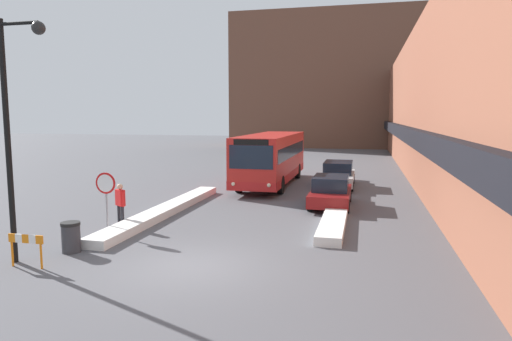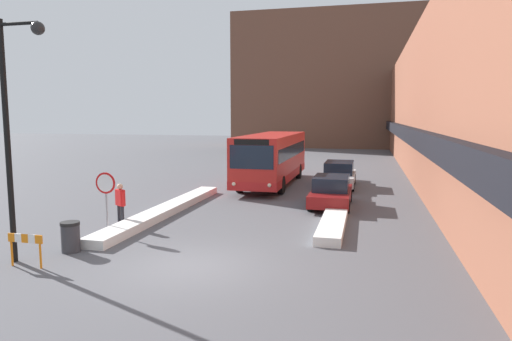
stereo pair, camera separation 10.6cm
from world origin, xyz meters
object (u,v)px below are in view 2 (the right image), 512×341
object	(u,v)px
stop_sign	(106,190)
pedestrian	(120,201)
city_bus	(272,158)
parked_car_middle	(339,174)
construction_barricade	(25,244)
street_lamp	(14,116)
trash_bin	(71,237)
parked_car_front	(331,191)

from	to	relation	value
stop_sign	pedestrian	size ratio (longest dim) A/B	1.35
stop_sign	pedestrian	xyz separation A→B (m)	(-0.09, 1.11, -0.62)
stop_sign	pedestrian	distance (m)	1.27
city_bus	parked_car_middle	xyz separation A→B (m)	(4.01, 0.15, -0.92)
construction_barricade	city_bus	bearing A→B (deg)	77.77
street_lamp	city_bus	bearing A→B (deg)	76.13
city_bus	pedestrian	distance (m)	12.21
pedestrian	trash_bin	xyz separation A→B (m)	(0.20, -3.32, -0.51)
city_bus	construction_barricade	bearing A→B (deg)	-102.23
street_lamp	stop_sign	bearing A→B (deg)	79.76
city_bus	construction_barricade	size ratio (longest dim) A/B	9.46
construction_barricade	parked_car_front	bearing A→B (deg)	54.60
parked_car_front	street_lamp	distance (m)	13.55
city_bus	trash_bin	size ratio (longest dim) A/B	10.96
parked_car_middle	street_lamp	distance (m)	18.54
trash_bin	construction_barricade	world-z (taller)	trash_bin
parked_car_middle	trash_bin	distance (m)	16.82
street_lamp	trash_bin	bearing A→B (deg)	59.09
pedestrian	construction_barricade	size ratio (longest dim) A/B	1.50
pedestrian	construction_barricade	distance (m)	4.88
street_lamp	construction_barricade	bearing A→B (deg)	-39.29
stop_sign	construction_barricade	xyz separation A→B (m)	(-0.20, -3.76, -0.94)
pedestrian	parked_car_front	bearing A→B (deg)	71.71
construction_barricade	street_lamp	bearing A→B (deg)	140.71
street_lamp	pedestrian	world-z (taller)	street_lamp
parked_car_middle	pedestrian	bearing A→B (deg)	-122.32
parked_car_front	trash_bin	size ratio (longest dim) A/B	4.46
stop_sign	trash_bin	size ratio (longest dim) A/B	2.34
parked_car_front	stop_sign	bearing A→B (deg)	-136.85
parked_car_front	trash_bin	bearing A→B (deg)	-128.55
parked_car_front	pedestrian	distance (m)	9.49
stop_sign	construction_barricade	size ratio (longest dim) A/B	2.02
trash_bin	construction_barricade	bearing A→B (deg)	-101.33
city_bus	stop_sign	bearing A→B (deg)	-104.82
street_lamp	pedestrian	bearing A→B (deg)	83.39
parked_car_front	parked_car_middle	size ratio (longest dim) A/B	0.90
city_bus	parked_car_front	xyz separation A→B (m)	(4.01, -5.86, -0.97)
city_bus	street_lamp	size ratio (longest dim) A/B	1.52
parked_car_middle	construction_barricade	size ratio (longest dim) A/B	4.29
pedestrian	trash_bin	bearing A→B (deg)	-52.74
parked_car_front	street_lamp	world-z (taller)	street_lamp
parked_car_front	parked_car_middle	xyz separation A→B (m)	(0.00, 6.01, 0.04)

